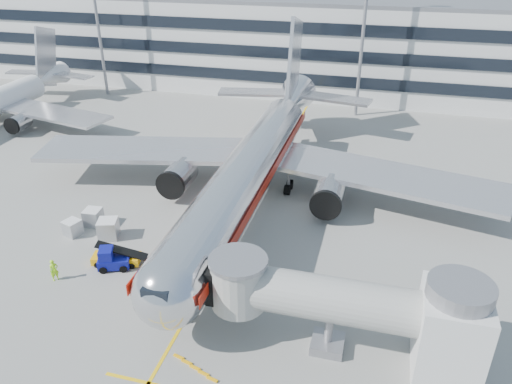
% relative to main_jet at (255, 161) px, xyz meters
% --- Properties ---
extents(ground, '(180.00, 180.00, 0.00)m').
position_rel_main_jet_xyz_m(ground, '(0.00, -11.72, -4.23)').
color(ground, gray).
rests_on(ground, ground).
extents(lead_in_line, '(0.25, 70.00, 0.01)m').
position_rel_main_jet_xyz_m(lead_in_line, '(0.00, -1.72, -4.23)').
color(lead_in_line, yellow).
rests_on(lead_in_line, ground).
extents(stop_bar, '(6.00, 0.25, 0.01)m').
position_rel_main_jet_xyz_m(stop_bar, '(0.00, -25.72, -4.23)').
color(stop_bar, yellow).
rests_on(stop_bar, ground).
extents(main_jet, '(50.95, 48.70, 16.06)m').
position_rel_main_jet_xyz_m(main_jet, '(0.00, 0.00, 0.00)').
color(main_jet, silver).
rests_on(main_jet, ground).
extents(jet_bridge, '(17.80, 4.50, 7.00)m').
position_rel_main_jet_xyz_m(jet_bridge, '(12.18, -19.72, -0.36)').
color(jet_bridge, silver).
rests_on(jet_bridge, ground).
extents(terminal, '(150.00, 24.25, 15.60)m').
position_rel_main_jet_xyz_m(terminal, '(0.00, 46.23, 3.57)').
color(terminal, silver).
rests_on(terminal, ground).
extents(light_mast_west, '(2.40, 1.20, 25.45)m').
position_rel_main_jet_xyz_m(light_mast_west, '(-35.00, 30.28, 10.64)').
color(light_mast_west, gray).
rests_on(light_mast_west, ground).
extents(light_mast_centre, '(2.40, 1.20, 25.45)m').
position_rel_main_jet_xyz_m(light_mast_centre, '(8.00, 30.28, 10.64)').
color(light_mast_centre, gray).
rests_on(light_mast_centre, ground).
extents(belt_loader, '(4.36, 2.34, 2.04)m').
position_rel_main_jet_xyz_m(belt_loader, '(-8.32, -14.65, -3.66)').
color(belt_loader, '#FFAD0A').
rests_on(belt_loader, ground).
extents(baggage_tug, '(2.94, 2.38, 1.94)m').
position_rel_main_jet_xyz_m(baggage_tug, '(-8.36, -15.32, -3.39)').
color(baggage_tug, navy).
rests_on(baggage_tug, ground).
extents(cargo_container_left, '(2.16, 2.16, 1.83)m').
position_rel_main_jet_xyz_m(cargo_container_left, '(-11.08, -11.10, -3.31)').
color(cargo_container_left, '#A5A7AC').
rests_on(cargo_container_left, ground).
extents(cargo_container_right, '(1.69, 1.69, 1.66)m').
position_rel_main_jet_xyz_m(cargo_container_right, '(-13.66, -9.45, -3.40)').
color(cargo_container_right, '#A5A7AC').
rests_on(cargo_container_right, ground).
extents(cargo_container_front, '(1.76, 1.76, 1.49)m').
position_rel_main_jet_xyz_m(cargo_container_front, '(-14.59, -11.55, -3.49)').
color(cargo_container_front, '#A5A7AC').
rests_on(cargo_container_front, ground).
extents(ramp_worker, '(0.77, 0.83, 1.90)m').
position_rel_main_jet_xyz_m(ramp_worker, '(-12.04, -17.98, -3.28)').
color(ramp_worker, '#AAFF1A').
rests_on(ramp_worker, ground).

